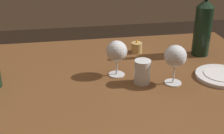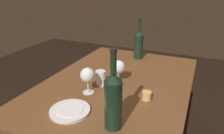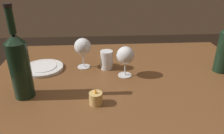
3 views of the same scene
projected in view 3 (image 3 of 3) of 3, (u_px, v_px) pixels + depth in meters
dining_table at (124, 91)px, 1.09m from camera, size 1.30×0.90×0.74m
wine_glass_left at (83, 47)px, 1.09m from camera, size 0.09×0.09×0.16m
wine_glass_right at (126, 56)px, 1.01m from camera, size 0.09×0.09×0.15m
wine_bottle_second at (19, 65)px, 0.83m from camera, size 0.08×0.08×0.37m
water_tumbler at (107, 61)px, 1.10m from camera, size 0.06×0.06×0.10m
votive_candle at (96, 99)px, 0.83m from camera, size 0.05×0.05×0.07m
dinner_plate at (43, 68)px, 1.11m from camera, size 0.20×0.20×0.02m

